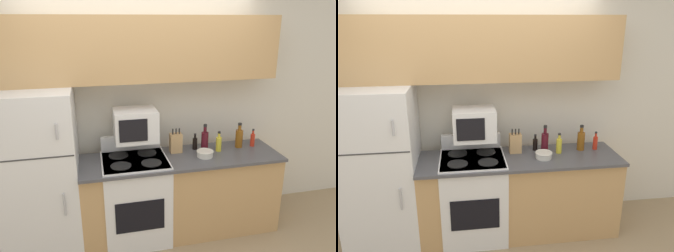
{
  "view_description": "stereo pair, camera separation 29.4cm",
  "coord_description": "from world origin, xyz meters",
  "views": [
    {
      "loc": [
        -0.5,
        -2.73,
        2.25
      ],
      "look_at": [
        0.21,
        0.26,
        1.24
      ],
      "focal_mm": 35.0,
      "sensor_mm": 36.0,
      "label": 1
    },
    {
      "loc": [
        -0.21,
        -2.78,
        2.25
      ],
      "look_at": [
        0.21,
        0.26,
        1.24
      ],
      "focal_mm": 35.0,
      "sensor_mm": 36.0,
      "label": 2
    }
  ],
  "objects": [
    {
      "name": "upper_cabinets",
      "position": [
        0.0,
        0.53,
        1.97
      ],
      "size": [
        2.81,
        0.35,
        0.63
      ],
      "color": "tan",
      "rests_on": "refrigerator"
    },
    {
      "name": "bottle_hot_sauce",
      "position": [
        1.21,
        0.38,
        0.97
      ],
      "size": [
        0.05,
        0.05,
        0.2
      ],
      "color": "red",
      "rests_on": "lower_cabinets"
    },
    {
      "name": "microwave",
      "position": [
        -0.09,
        0.39,
        1.23
      ],
      "size": [
        0.43,
        0.35,
        0.32
      ],
      "color": "white",
      "rests_on": "stove"
    },
    {
      "name": "bottle_cooking_spray",
      "position": [
        0.79,
        0.33,
        0.97
      ],
      "size": [
        0.06,
        0.06,
        0.22
      ],
      "color": "gold",
      "rests_on": "lower_cabinets"
    },
    {
      "name": "lower_cabinets",
      "position": [
        0.36,
        0.29,
        0.45
      ],
      "size": [
        2.08,
        0.63,
        0.89
      ],
      "color": "tan",
      "rests_on": "ground_plane"
    },
    {
      "name": "bottle_whiskey",
      "position": [
        1.05,
        0.39,
        1.0
      ],
      "size": [
        0.08,
        0.08,
        0.28
      ],
      "color": "brown",
      "rests_on": "lower_cabinets"
    },
    {
      "name": "refrigerator",
      "position": [
        -1.04,
        0.34,
        0.83
      ],
      "size": [
        0.73,
        0.71,
        1.65
      ],
      "color": "white",
      "rests_on": "ground_plane"
    },
    {
      "name": "stove",
      "position": [
        -0.13,
        0.28,
        0.47
      ],
      "size": [
        0.66,
        0.61,
        1.07
      ],
      "color": "white",
      "rests_on": "ground_plane"
    },
    {
      "name": "knife_block",
      "position": [
        0.33,
        0.41,
        0.99
      ],
      "size": [
        0.13,
        0.09,
        0.27
      ],
      "color": "tan",
      "rests_on": "lower_cabinets"
    },
    {
      "name": "wall_back",
      "position": [
        0.0,
        0.72,
        1.27
      ],
      "size": [
        8.0,
        0.05,
        2.55
      ],
      "color": "silver",
      "rests_on": "ground_plane"
    },
    {
      "name": "bowl",
      "position": [
        0.6,
        0.22,
        0.92
      ],
      "size": [
        0.18,
        0.18,
        0.07
      ],
      "color": "silver",
      "rests_on": "lower_cabinets"
    },
    {
      "name": "bottle_wine_red",
      "position": [
        0.65,
        0.37,
        1.01
      ],
      "size": [
        0.08,
        0.08,
        0.3
      ],
      "color": "#470F19",
      "rests_on": "lower_cabinets"
    },
    {
      "name": "bottle_soy_sauce",
      "position": [
        0.56,
        0.44,
        0.96
      ],
      "size": [
        0.05,
        0.05,
        0.18
      ],
      "color": "black",
      "rests_on": "lower_cabinets"
    },
    {
      "name": "ground_plane",
      "position": [
        0.0,
        0.0,
        0.0
      ],
      "size": [
        12.0,
        12.0,
        0.0
      ],
      "primitive_type": "plane",
      "color": "tan"
    }
  ]
}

